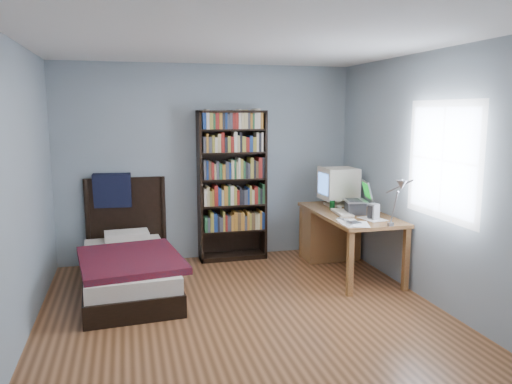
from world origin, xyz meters
TOP-DOWN VIEW (x-y plane):
  - room at (0.03, -0.00)m, footprint 4.20×4.24m
  - desk at (1.50, 1.46)m, footprint 0.75×1.56m
  - crt_monitor at (1.55, 1.48)m, footprint 0.43×0.41m
  - laptop at (1.56, 0.96)m, footprint 0.36×0.35m
  - desk_lamp at (1.51, -0.04)m, footprint 0.21×0.46m
  - keyboard at (1.38, 0.98)m, footprint 0.21×0.42m
  - speaker at (1.59, 0.61)m, footprint 0.11×0.11m
  - soda_can at (1.38, 1.25)m, footprint 0.06×0.06m
  - mouse at (1.49, 1.29)m, footprint 0.06×0.10m
  - phone_silver at (1.24, 0.69)m, footprint 0.07×0.10m
  - phone_grey at (1.26, 0.60)m, footprint 0.07×0.11m
  - external_drive at (1.27, 0.43)m, footprint 0.14×0.14m
  - bookshelf at (0.28, 1.94)m, footprint 0.86×0.30m
  - bed at (-1.06, 1.14)m, footprint 1.13×2.03m

SIDE VIEW (x-z plane):
  - bed at x=-1.06m, z-range -0.32..0.84m
  - desk at x=1.50m, z-range 0.05..0.78m
  - phone_silver at x=1.24m, z-range 0.73..0.75m
  - phone_grey at x=1.26m, z-range 0.73..0.75m
  - external_drive at x=1.27m, z-range 0.73..0.76m
  - keyboard at x=1.38m, z-range 0.72..0.76m
  - mouse at x=1.49m, z-range 0.73..0.76m
  - soda_can at x=1.38m, z-range 0.73..0.84m
  - speaker at x=1.59m, z-range 0.73..0.91m
  - laptop at x=1.56m, z-range 0.65..1.03m
  - bookshelf at x=0.28m, z-range 0.00..1.93m
  - crt_monitor at x=1.55m, z-range 0.76..1.25m
  - desk_lamp at x=1.51m, z-range 0.90..1.44m
  - room at x=0.03m, z-range 0.00..2.50m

